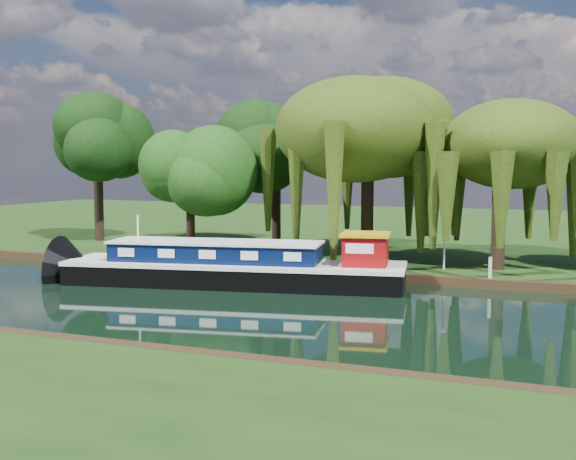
% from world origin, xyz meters
% --- Properties ---
extents(ground, '(120.00, 120.00, 0.00)m').
position_xyz_m(ground, '(0.00, 0.00, 0.00)').
color(ground, black).
extents(far_bank, '(120.00, 52.00, 0.45)m').
position_xyz_m(far_bank, '(0.00, 34.00, 0.23)').
color(far_bank, black).
rests_on(far_bank, ground).
extents(dutch_barge, '(16.69, 6.55, 3.44)m').
position_xyz_m(dutch_barge, '(-8.37, 4.64, 0.85)').
color(dutch_barge, black).
rests_on(dutch_barge, ground).
extents(red_dinghy, '(3.12, 2.62, 0.55)m').
position_xyz_m(red_dinghy, '(-7.22, 6.17, 0.00)').
color(red_dinghy, maroon).
rests_on(red_dinghy, ground).
extents(willow_left, '(8.07, 8.07, 9.67)m').
position_xyz_m(willow_left, '(-4.23, 12.93, 7.47)').
color(willow_left, black).
rests_on(willow_left, far_bank).
extents(willow_right, '(6.39, 6.39, 7.78)m').
position_xyz_m(willow_right, '(3.02, 11.58, 6.13)').
color(willow_right, black).
rests_on(willow_right, far_bank).
extents(tree_far_left, '(4.51, 4.51, 7.26)m').
position_xyz_m(tree_far_left, '(-14.07, 10.34, 5.43)').
color(tree_far_left, black).
rests_on(tree_far_left, far_bank).
extents(tree_far_back, '(5.46, 5.46, 9.19)m').
position_xyz_m(tree_far_back, '(-24.09, 15.27, 6.86)').
color(tree_far_back, black).
rests_on(tree_far_back, far_bank).
extents(tree_far_mid, '(5.25, 5.25, 8.59)m').
position_xyz_m(tree_far_mid, '(-11.29, 16.53, 6.37)').
color(tree_far_mid, black).
rests_on(tree_far_mid, far_bank).
extents(lamppost, '(0.36, 0.36, 2.56)m').
position_xyz_m(lamppost, '(0.50, 10.50, 2.42)').
color(lamppost, silver).
rests_on(lamppost, far_bank).
extents(mooring_posts, '(19.16, 0.16, 1.00)m').
position_xyz_m(mooring_posts, '(-0.50, 8.40, 0.95)').
color(mooring_posts, silver).
rests_on(mooring_posts, far_bank).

